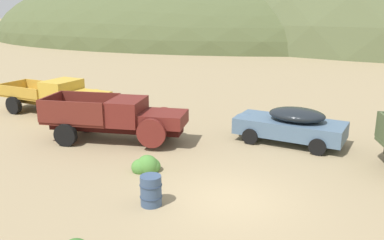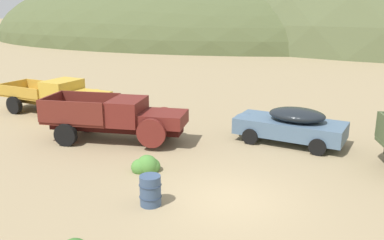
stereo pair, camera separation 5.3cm
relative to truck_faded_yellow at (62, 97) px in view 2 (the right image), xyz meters
The scene contains 7 objects.
ground_plane 13.02m from the truck_faded_yellow, 32.26° to the right, with size 300.00×300.00×0.00m, color #998460.
hill_far_right 55.17m from the truck_faded_yellow, 100.07° to the left, with size 79.80×52.47×25.47m, color #4C5633.
truck_faded_yellow is the anchor object (origin of this frame).
truck_oxblood 6.08m from the truck_faded_yellow, 29.12° to the right, with size 6.28×2.95×1.91m.
car_chalk_blue 11.98m from the truck_faded_yellow, ahead, with size 5.01×2.65×1.57m.
oil_drum_spare 11.99m from the truck_faded_yellow, 41.96° to the right, with size 0.67×0.67×0.92m.
bush_back_edge 9.59m from the truck_faded_yellow, 36.65° to the right, with size 0.98×0.88×0.78m.
Camera 2 is at (2.74, -11.11, 5.66)m, focal length 38.59 mm.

